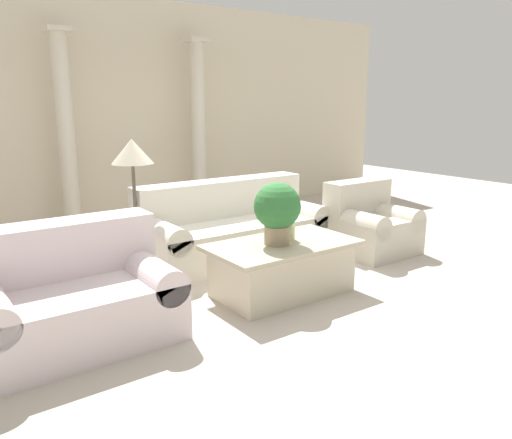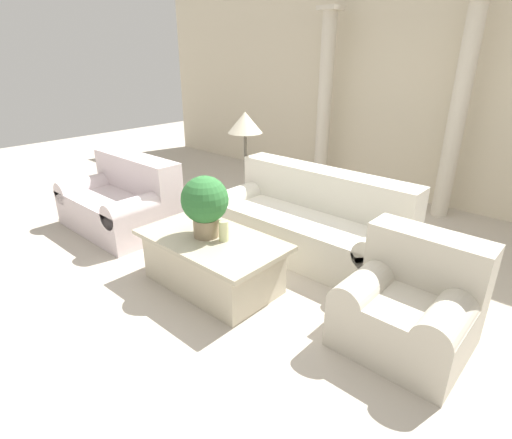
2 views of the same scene
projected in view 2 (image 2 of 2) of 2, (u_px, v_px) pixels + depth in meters
The scene contains 11 objects.
ground_plane at pixel (246, 270), 4.08m from camera, with size 16.00×16.00×0.00m, color #BCB2A3.
wall_back at pixel (401, 86), 5.68m from camera, with size 10.00×0.06×3.20m.
sofa_long at pixel (311, 221), 4.39m from camera, with size 2.14×0.93×0.87m.
loveseat at pixel (123, 200), 4.97m from camera, with size 1.43×0.93×0.87m.
coffee_table at pixel (212, 261), 3.73m from camera, with size 1.38×0.79×0.49m.
potted_plant at pixel (205, 203), 3.55m from camera, with size 0.43×0.43×0.57m.
pillar_candle at pixel (224, 231), 3.55m from camera, with size 0.09×0.09×0.19m.
floor_lamp at pixel (245, 129), 4.82m from camera, with size 0.42×0.42×1.40m.
column_left at pixel (325, 101), 6.14m from camera, with size 0.30×0.30×2.66m.
column_right at pixel (458, 113), 4.94m from camera, with size 0.30×0.30×2.66m.
armchair at pixel (410, 303), 2.96m from camera, with size 0.88×0.83×0.83m.
Camera 2 is at (2.46, -2.57, 2.06)m, focal length 28.00 mm.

